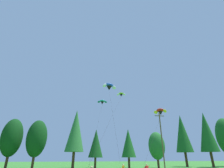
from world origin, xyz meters
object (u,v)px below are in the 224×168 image
object	(u,v)px
parafoil_kite_low_teal	(102,102)
parafoil_kite_mid_blue_white	(109,87)
parafoil_kite_high_lime_white	(121,95)
utility_pole	(162,139)
parafoil_kite_far_red_yellow	(160,112)

from	to	relation	value
parafoil_kite_low_teal	parafoil_kite_mid_blue_white	bearing A→B (deg)	-83.08
parafoil_kite_high_lime_white	parafoil_kite_mid_blue_white	size ratio (longest dim) A/B	1.16
parafoil_kite_high_lime_white	utility_pole	bearing A→B (deg)	-6.26
parafoil_kite_mid_blue_white	parafoil_kite_far_red_yellow	size ratio (longest dim) A/B	1.45
utility_pole	parafoil_kite_low_teal	xyz separation A→B (m)	(-12.65, 3.36, 8.59)
utility_pole	parafoil_kite_high_lime_white	distance (m)	13.09
utility_pole	parafoil_kite_far_red_yellow	world-z (taller)	parafoil_kite_far_red_yellow
utility_pole	parafoil_kite_mid_blue_white	bearing A→B (deg)	-167.63
parafoil_kite_far_red_yellow	parafoil_kite_mid_blue_white	bearing A→B (deg)	-177.82
parafoil_kite_mid_blue_white	parafoil_kite_far_red_yellow	xyz separation A→B (m)	(11.20, 0.43, -4.81)
parafoil_kite_far_red_yellow	utility_pole	bearing A→B (deg)	71.63
parafoil_kite_far_red_yellow	parafoil_kite_high_lime_white	bearing A→B (deg)	158.19
parafoil_kite_mid_blue_white	parafoil_kite_far_red_yellow	bearing A→B (deg)	2.18
parafoil_kite_mid_blue_white	parafoil_kite_low_teal	xyz separation A→B (m)	(-0.73, 5.98, -1.61)
parafoil_kite_mid_blue_white	parafoil_kite_low_teal	distance (m)	6.23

